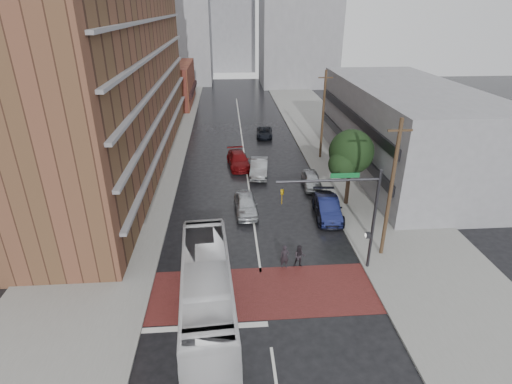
{
  "coord_description": "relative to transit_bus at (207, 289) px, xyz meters",
  "views": [
    {
      "loc": [
        -1.94,
        -19.34,
        16.27
      ],
      "look_at": [
        0.08,
        7.78,
        3.5
      ],
      "focal_mm": 28.0,
      "sensor_mm": 36.0,
      "label": 1
    }
  ],
  "objects": [
    {
      "name": "storefront_west",
      "position": [
        -8.62,
        55.0,
        1.84
      ],
      "size": [
        8.0,
        16.0,
        7.0
      ],
      "primitive_type": "cube",
      "color": "brown",
      "rests_on": "ground"
    },
    {
      "name": "car_parked_near",
      "position": [
        9.68,
        10.87,
        -0.84
      ],
      "size": [
        2.1,
        5.06,
        1.63
      ],
      "primitive_type": "imported",
      "rotation": [
        0.0,
        0.0,
        -0.08
      ],
      "color": "#161C4D",
      "rests_on": "ground"
    },
    {
      "name": "car_parked_far",
      "position": [
        9.54,
        17.0,
        -0.93
      ],
      "size": [
        1.99,
        4.39,
        1.46
      ],
      "primitive_type": "imported",
      "rotation": [
        0.0,
        0.0,
        -0.06
      ],
      "color": "#ABAFB3",
      "rests_on": "ground"
    },
    {
      "name": "street_tree",
      "position": [
        11.9,
        13.03,
        3.08
      ],
      "size": [
        4.2,
        4.1,
        6.9
      ],
      "color": "#332319",
      "rests_on": "ground"
    },
    {
      "name": "crosswalk",
      "position": [
        3.38,
        1.5,
        -1.65
      ],
      "size": [
        14.0,
        5.0,
        0.02
      ],
      "primitive_type": "cube",
      "color": "maroon",
      "rests_on": "ground"
    },
    {
      "name": "ground",
      "position": [
        3.38,
        1.0,
        -1.66
      ],
      "size": [
        160.0,
        160.0,
        0.0
      ],
      "primitive_type": "plane",
      "color": "black",
      "rests_on": "ground"
    },
    {
      "name": "car_travel_a",
      "position": [
        2.82,
        12.09,
        -0.86
      ],
      "size": [
        2.07,
        4.74,
        1.59
      ],
      "primitive_type": "imported",
      "rotation": [
        0.0,
        0.0,
        0.04
      ],
      "color": "#B9BCC1",
      "rests_on": "ground"
    },
    {
      "name": "distant_tower_west",
      "position": [
        -10.62,
        79.0,
        14.34
      ],
      "size": [
        18.0,
        16.0,
        32.0
      ],
      "primitive_type": "cube",
      "color": "gray",
      "rests_on": "ground"
    },
    {
      "name": "apartment_block",
      "position": [
        -10.62,
        25.0,
        12.34
      ],
      "size": [
        10.0,
        44.0,
        28.0
      ],
      "primitive_type": "cube",
      "color": "brown",
      "rests_on": "ground"
    },
    {
      "name": "utility_pole_far",
      "position": [
        12.18,
        25.0,
        3.48
      ],
      "size": [
        1.6,
        0.26,
        10.0
      ],
      "color": "#473321",
      "rests_on": "ground"
    },
    {
      "name": "pedestrian_a",
      "position": [
        5.04,
        4.0,
        -0.81
      ],
      "size": [
        0.62,
        0.42,
        1.69
      ],
      "primitive_type": "imported",
      "rotation": [
        0.0,
        0.0,
        -0.02
      ],
      "color": "black",
      "rests_on": "ground"
    },
    {
      "name": "building_east",
      "position": [
        19.88,
        21.0,
        2.84
      ],
      "size": [
        11.0,
        26.0,
        9.0
      ],
      "primitive_type": "cube",
      "color": "gray",
      "rests_on": "ground"
    },
    {
      "name": "transit_bus",
      "position": [
        0.0,
        0.0,
        0.0
      ],
      "size": [
        3.55,
        12.06,
        3.32
      ],
      "primitive_type": "imported",
      "rotation": [
        0.0,
        0.0,
        0.07
      ],
      "color": "silver",
      "rests_on": "ground"
    },
    {
      "name": "pedestrian_b",
      "position": [
        6.07,
        4.0,
        -0.84
      ],
      "size": [
        0.84,
        0.68,
        1.63
      ],
      "primitive_type": "imported",
      "rotation": [
        0.0,
        0.0,
        -0.08
      ],
      "color": "black",
      "rests_on": "ground"
    },
    {
      "name": "sidewalk_east",
      "position": [
        14.88,
        26.0,
        -1.58
      ],
      "size": [
        9.0,
        90.0,
        0.15
      ],
      "primitive_type": "cube",
      "color": "gray",
      "rests_on": "ground"
    },
    {
      "name": "car_travel_c",
      "position": [
        2.57,
        22.97,
        -0.88
      ],
      "size": [
        2.8,
        5.59,
        1.56
      ],
      "primitive_type": "imported",
      "rotation": [
        0.0,
        0.0,
        0.12
      ],
      "color": "maroon",
      "rests_on": "ground"
    },
    {
      "name": "car_travel_b",
      "position": [
        4.64,
        20.38,
        -0.82
      ],
      "size": [
        2.35,
        5.24,
        1.67
      ],
      "primitive_type": "imported",
      "rotation": [
        0.0,
        0.0,
        -0.12
      ],
      "color": "#979B9E",
      "rests_on": "ground"
    },
    {
      "name": "signal_mast",
      "position": [
        9.23,
        3.5,
        3.07
      ],
      "size": [
        6.5,
        0.3,
        7.2
      ],
      "color": "#2D2D33",
      "rests_on": "ground"
    },
    {
      "name": "sidewalk_west",
      "position": [
        -8.12,
        26.0,
        -1.58
      ],
      "size": [
        9.0,
        90.0,
        0.15
      ],
      "primitive_type": "cube",
      "color": "gray",
      "rests_on": "ground"
    },
    {
      "name": "distant_tower_center",
      "position": [
        3.38,
        96.0,
        10.34
      ],
      "size": [
        12.0,
        10.0,
        24.0
      ],
      "primitive_type": "cube",
      "color": "gray",
      "rests_on": "ground"
    },
    {
      "name": "suv_travel",
      "position": [
        6.46,
        33.67,
        -1.03
      ],
      "size": [
        2.46,
        4.65,
        1.25
      ],
      "primitive_type": "imported",
      "rotation": [
        0.0,
        0.0,
        -0.09
      ],
      "color": "black",
      "rests_on": "ground"
    },
    {
      "name": "car_parked_mid",
      "position": [
        9.68,
        11.0,
        -0.87
      ],
      "size": [
        2.63,
        5.6,
        1.58
      ],
      "primitive_type": "imported",
      "rotation": [
        0.0,
        0.0,
        -0.08
      ],
      "color": "black",
      "rests_on": "ground"
    },
    {
      "name": "utility_pole_near",
      "position": [
        12.18,
        5.0,
        3.48
      ],
      "size": [
        1.6,
        0.26,
        10.0
      ],
      "color": "#473321",
      "rests_on": "ground"
    }
  ]
}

